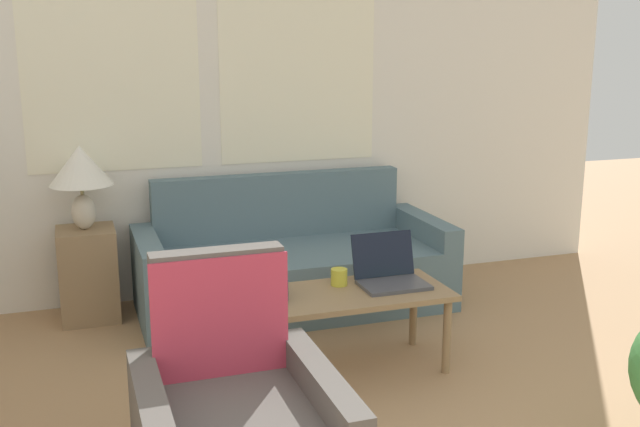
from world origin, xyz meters
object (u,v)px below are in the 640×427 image
(table_lamp, at_px, (81,171))
(cup_navy, at_px, (277,284))
(cup_white, at_px, (281,290))
(cup_yellow, at_px, (339,277))
(couch, at_px, (291,268))
(coffee_table, at_px, (352,301))
(laptop, at_px, (390,273))

(table_lamp, xyz_separation_m, cup_navy, (0.91, -1.13, -0.46))
(cup_navy, xyz_separation_m, cup_white, (-0.01, -0.12, 0.01))
(cup_yellow, bearing_deg, couch, 89.06)
(coffee_table, bearing_deg, cup_yellow, 103.23)
(couch, relative_size, table_lamp, 3.85)
(coffee_table, xyz_separation_m, cup_white, (-0.39, -0.02, 0.11))
(coffee_table, distance_m, cup_navy, 0.41)
(table_lamp, bearing_deg, cup_navy, -51.13)
(coffee_table, relative_size, laptop, 2.88)
(cup_navy, distance_m, cup_white, 0.12)
(couch, distance_m, coffee_table, 1.09)
(table_lamp, xyz_separation_m, cup_white, (0.90, -1.25, -0.46))
(coffee_table, height_order, laptop, laptop)
(table_lamp, bearing_deg, laptop, -37.65)
(laptop, xyz_separation_m, cup_white, (-0.63, -0.07, -0.00))
(couch, xyz_separation_m, table_lamp, (-1.28, 0.16, 0.70))
(couch, xyz_separation_m, laptop, (0.25, -1.02, 0.24))
(coffee_table, height_order, cup_white, cup_white)
(cup_yellow, bearing_deg, table_lamp, 138.54)
(table_lamp, height_order, cup_white, table_lamp)
(coffee_table, distance_m, cup_white, 0.41)
(couch, relative_size, cup_yellow, 22.29)
(table_lamp, xyz_separation_m, coffee_table, (1.29, -1.24, -0.56))
(cup_yellow, bearing_deg, coffee_table, -76.77)
(coffee_table, bearing_deg, cup_navy, 164.66)
(laptop, relative_size, cup_white, 3.30)
(laptop, relative_size, cup_yellow, 3.94)
(couch, relative_size, cup_white, 18.69)
(couch, height_order, laptop, couch)
(couch, distance_m, cup_navy, 1.07)
(coffee_table, distance_m, cup_yellow, 0.16)
(table_lamp, relative_size, cup_navy, 5.23)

